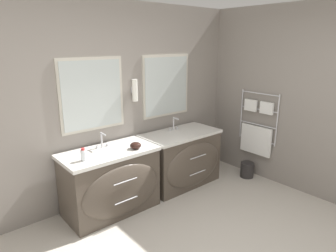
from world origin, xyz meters
name	(u,v)px	position (x,y,z in m)	size (l,w,h in m)	color
wall_back	(105,104)	(0.01, 2.14, 1.31)	(5.93, 0.16, 2.60)	gray
wall_right	(278,98)	(2.19, 0.96, 1.29)	(0.13, 4.17, 2.60)	gray
vanity_left	(112,182)	(-0.18, 1.74, 0.41)	(1.16, 0.68, 0.81)	#4C4238
vanity_right	(182,159)	(1.02, 1.74, 0.41)	(1.16, 0.68, 0.81)	#4C4238
faucet_left	(102,140)	(-0.18, 1.93, 0.90)	(0.17, 0.12, 0.20)	silver
faucet_right	(174,124)	(1.02, 1.93, 0.90)	(0.17, 0.12, 0.20)	silver
toiletry_bottle	(83,155)	(-0.54, 1.68, 0.88)	(0.06, 0.06, 0.15)	silver
amenity_bowl	(136,146)	(0.12, 1.63, 0.85)	(0.14, 0.14, 0.08)	black
waste_bin	(247,169)	(1.98, 1.25, 0.12)	(0.21, 0.21, 0.24)	#282626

